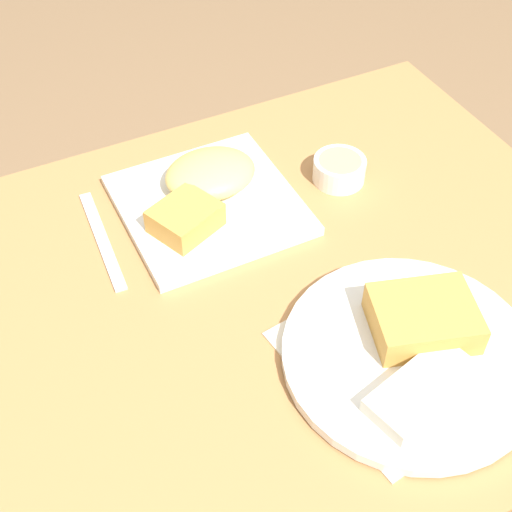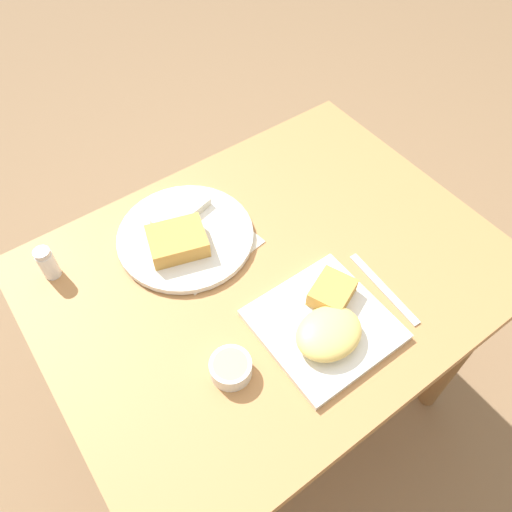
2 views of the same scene
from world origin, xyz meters
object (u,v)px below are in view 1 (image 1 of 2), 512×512
Objects in this scene: plate_square_near at (206,195)px; plate_oval_far at (414,349)px; butter_knife at (102,239)px; sauce_ramekin at (339,169)px.

plate_oval_far is (-0.11, 0.35, -0.00)m from plate_square_near.
plate_square_near is 0.37m from plate_oval_far.
plate_square_near is at bearing 93.82° from butter_knife.
plate_oval_far reaches higher than sauce_ramekin.
plate_square_near is 3.11× the size of sauce_ramekin.
plate_oval_far is at bearing 74.24° from sauce_ramekin.
sauce_ramekin reaches higher than butter_knife.
sauce_ramekin is at bearing 170.64° from plate_square_near.
butter_knife is at bearing -52.73° from plate_oval_far.
plate_oval_far is at bearing 107.36° from plate_square_near.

